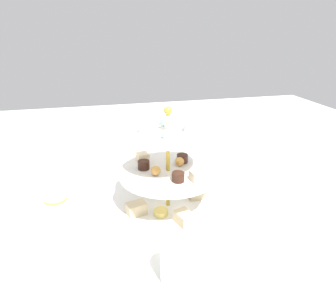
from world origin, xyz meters
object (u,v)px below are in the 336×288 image
Objects in this scene: water_glass_tall_right at (187,149)px; water_glass_short_left at (65,235)px; butter_knife_left at (292,212)px; teacup_with_saucer at (57,206)px; tiered_serving_stand at (168,180)px; water_glass_mid_back at (176,263)px; butter_knife_right at (94,172)px.

water_glass_short_left is (0.35, -0.38, -0.03)m from water_glass_tall_right.
water_glass_short_left is 0.45× the size of butter_knife_left.
tiered_serving_stand is at bearing 81.78° from teacup_with_saucer.
tiered_serving_stand is 3.40× the size of teacup_with_saucer.
water_glass_short_left is 0.56m from butter_knife_left.
teacup_with_saucer reaches higher than butter_knife_left.
teacup_with_saucer is (-0.15, -0.03, -0.01)m from water_glass_short_left.
water_glass_tall_right is at bearing 161.17° from water_glass_mid_back.
water_glass_tall_right is 0.76× the size of butter_knife_left.
butter_knife_left is at bearing 108.33° from butter_knife_right.
tiered_serving_stand is at bearing 94.63° from butter_knife_left.
water_glass_short_left is 0.15m from teacup_with_saucer.
tiered_serving_stand reaches higher than water_glass_tall_right.
water_glass_mid_back reaches higher than butter_knife_left.
tiered_serving_stand is 3.68× the size of water_glass_mid_back.
butter_knife_right is (-0.37, 0.06, -0.04)m from water_glass_short_left.
water_glass_mid_back is at bearing -18.83° from water_glass_tall_right.
water_glass_tall_right is (-0.24, 0.12, -0.02)m from tiered_serving_stand.
teacup_with_saucer is 0.24m from butter_knife_right.
teacup_with_saucer is 1.08× the size of water_glass_mid_back.
teacup_with_saucer is at bearing -139.41° from water_glass_mid_back.
butter_knife_left is 1.00× the size of butter_knife_right.
water_glass_short_left reaches higher than teacup_with_saucer.
water_glass_short_left reaches higher than butter_knife_right.
water_glass_mid_back is (0.49, -0.17, -0.02)m from water_glass_tall_right.
butter_knife_left is (0.10, 0.31, -0.08)m from tiered_serving_stand.
butter_knife_right is at bearing -163.58° from water_glass_mid_back.
teacup_with_saucer is at bearing -98.22° from tiered_serving_stand.
water_glass_short_left is at bearing -47.02° from water_glass_tall_right.
water_glass_mid_back is (0.28, 0.24, 0.02)m from teacup_with_saucer.
tiered_serving_stand reaches higher than butter_knife_right.
water_glass_short_left is at bearing -67.18° from tiered_serving_stand.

